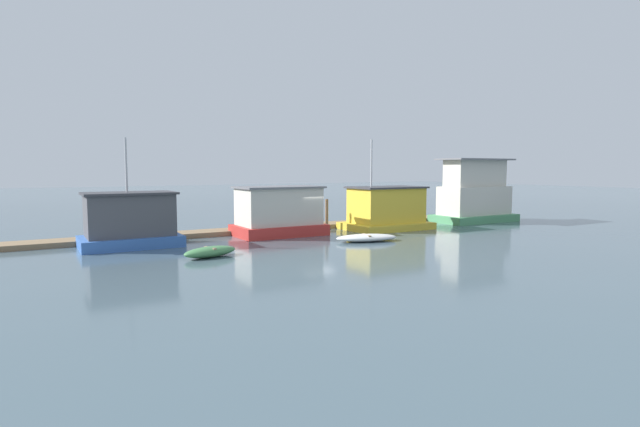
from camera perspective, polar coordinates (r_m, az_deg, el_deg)
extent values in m
plane|color=#475B66|center=(33.16, -0.87, -2.28)|extent=(200.00, 200.00, 0.00)
cube|color=#846B4C|center=(35.34, -2.89, -1.58)|extent=(42.40, 1.97, 0.30)
cube|color=#3866B7|center=(29.38, -20.81, -2.98)|extent=(5.22, 3.31, 0.61)
cube|color=#4C4C51|center=(29.22, -20.90, -0.18)|extent=(4.46, 2.56, 2.28)
cube|color=#38383D|center=(29.14, -20.98, 2.17)|extent=(4.76, 2.86, 0.12)
cylinder|color=#B2B2B7|center=(29.09, -21.28, 5.19)|extent=(0.12, 0.12, 2.95)
cube|color=red|center=(32.33, -4.71, -1.87)|extent=(5.63, 3.47, 0.69)
cube|color=beige|center=(32.18, -4.73, 0.82)|extent=(5.02, 2.85, 2.35)
cube|color=slate|center=(32.11, -4.74, 3.01)|extent=(5.32, 3.15, 0.12)
cube|color=gold|center=(35.83, 7.57, -1.38)|extent=(5.92, 3.96, 0.48)
cube|color=gold|center=(35.69, 7.59, 0.93)|extent=(4.87, 2.91, 2.43)
cube|color=#38383D|center=(35.62, 7.62, 2.98)|extent=(5.17, 3.21, 0.12)
cylinder|color=#B2B2B7|center=(34.79, 5.90, 5.75)|extent=(0.12, 0.12, 3.28)
cube|color=#4C9360|center=(42.28, 17.18, -0.50)|extent=(6.82, 3.52, 0.59)
cube|color=beige|center=(42.17, 17.23, 1.44)|extent=(5.88, 2.58, 2.27)
cube|color=beige|center=(42.09, 17.31, 4.41)|extent=(5.20, 1.90, 2.10)
cube|color=slate|center=(42.09, 17.35, 5.92)|extent=(6.18, 2.88, 0.12)
ellipsoid|color=#47844C|center=(24.88, -12.44, -4.29)|extent=(2.99, 1.74, 0.52)
cube|color=#997F60|center=(24.86, -12.45, -3.88)|extent=(0.38, 0.90, 0.08)
ellipsoid|color=white|center=(29.61, 5.34, -2.77)|extent=(3.98, 2.39, 0.43)
cube|color=#997F60|center=(29.59, 5.34, -2.48)|extent=(0.48, 1.21, 0.08)
cylinder|color=brown|center=(36.39, 3.96, -0.36)|extent=(0.32, 0.32, 1.60)
cylinder|color=brown|center=(35.09, 0.77, -0.10)|extent=(0.22, 0.22, 2.15)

